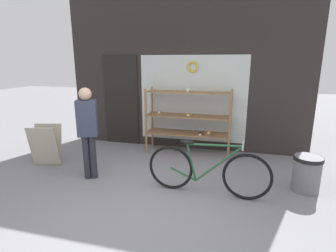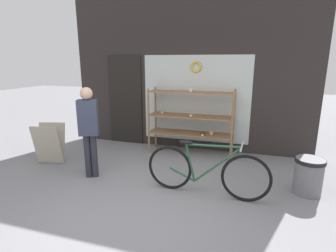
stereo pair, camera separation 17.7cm
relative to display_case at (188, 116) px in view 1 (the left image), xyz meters
name	(u,v)px [view 1 (the left image)]	position (x,y,z in m)	size (l,w,h in m)	color
ground_plane	(140,214)	(-0.18, -2.52, -0.84)	(30.00, 30.00, 0.00)	gray
storefront_facade	(183,68)	(-0.22, 0.38, 0.98)	(5.41, 0.13, 3.75)	#2D2826
display_case	(188,116)	(0.00, 0.00, 0.00)	(1.80, 0.49, 1.42)	#8E6642
bicycle	(207,171)	(0.60, -1.75, -0.46)	(1.86, 0.46, 0.84)	black
sandwich_board	(46,145)	(-2.52, -1.37, -0.44)	(0.60, 0.49, 0.78)	#B2A893
pedestrian	(88,127)	(-1.39, -1.68, 0.07)	(0.36, 0.29, 1.56)	#282833
trash_bin	(307,172)	(2.08, -1.26, -0.53)	(0.43, 0.43, 0.56)	slate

